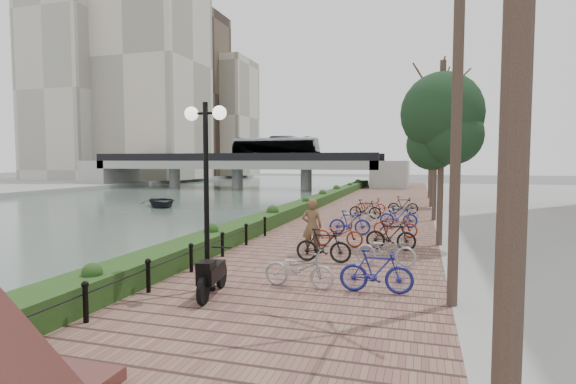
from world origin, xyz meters
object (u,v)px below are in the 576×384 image
at_px(lamppost, 206,154).
at_px(motorcycle, 213,273).
at_px(pedestrian, 312,227).
at_px(boat, 161,201).

height_order(lamppost, motorcycle, lamppost).
bearing_deg(pedestrian, boat, -58.38).
bearing_deg(boat, lamppost, -95.57).
relative_size(motorcycle, pedestrian, 0.90).
distance_m(pedestrian, boat, 22.24).
bearing_deg(pedestrian, lamppost, 60.33).
bearing_deg(lamppost, pedestrian, 73.16).
bearing_deg(boat, pedestrian, -85.79).
relative_size(lamppost, boat, 1.11).
xyz_separation_m(lamppost, motorcycle, (0.32, -0.37, -2.67)).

